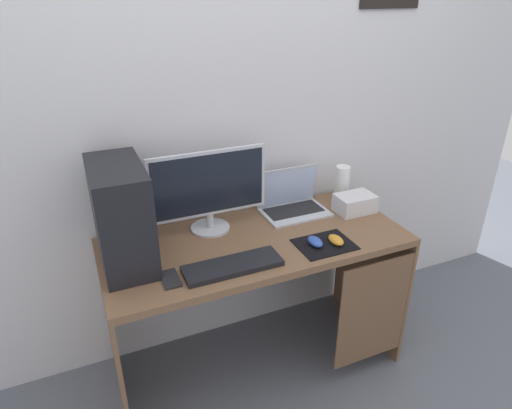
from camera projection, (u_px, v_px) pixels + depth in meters
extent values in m
plane|color=slate|center=(256.00, 361.00, 2.42)|extent=(8.00, 8.00, 0.00)
cube|color=silver|center=(227.00, 111.00, 2.15)|extent=(4.00, 0.04, 2.60)
cube|color=brown|center=(256.00, 242.00, 2.10)|extent=(1.42, 0.63, 0.03)
cube|color=brown|center=(114.00, 347.00, 2.01)|extent=(0.02, 0.63, 0.74)
cube|color=brown|center=(369.00, 275.00, 2.52)|extent=(0.02, 0.63, 0.74)
cube|color=brown|center=(373.00, 312.00, 2.17)|extent=(0.40, 0.01, 0.59)
cube|color=black|center=(122.00, 215.00, 1.83)|extent=(0.21, 0.42, 0.44)
cylinder|color=#B7BCC6|center=(210.00, 228.00, 2.17)|extent=(0.19, 0.19, 0.01)
cylinder|color=#B7BCC6|center=(210.00, 220.00, 2.15)|extent=(0.04, 0.04, 0.07)
cube|color=#B7BCC6|center=(209.00, 184.00, 2.06)|extent=(0.56, 0.02, 0.32)
cube|color=black|center=(209.00, 184.00, 2.05)|extent=(0.53, 0.00, 0.29)
cube|color=#B7BCC6|center=(295.00, 213.00, 2.32)|extent=(0.34, 0.22, 0.01)
cube|color=black|center=(294.00, 210.00, 2.33)|extent=(0.30, 0.14, 0.00)
cube|color=#B7BCC6|center=(287.00, 186.00, 2.35)|extent=(0.34, 0.04, 0.22)
cube|color=#ADC1E5|center=(288.00, 187.00, 2.34)|extent=(0.31, 0.03, 0.19)
cylinder|color=white|center=(342.00, 183.00, 2.45)|extent=(0.08, 0.08, 0.19)
cube|color=silver|center=(355.00, 203.00, 2.33)|extent=(0.20, 0.14, 0.09)
cube|color=black|center=(233.00, 266.00, 1.86)|extent=(0.42, 0.14, 0.02)
cube|color=black|center=(325.00, 244.00, 2.04)|extent=(0.26, 0.20, 0.00)
ellipsoid|color=#2D51B2|center=(315.00, 242.00, 2.02)|extent=(0.06, 0.10, 0.03)
ellipsoid|color=orange|center=(336.00, 240.00, 2.04)|extent=(0.06, 0.10, 0.03)
cube|color=#232326|center=(170.00, 279.00, 1.79)|extent=(0.07, 0.13, 0.01)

